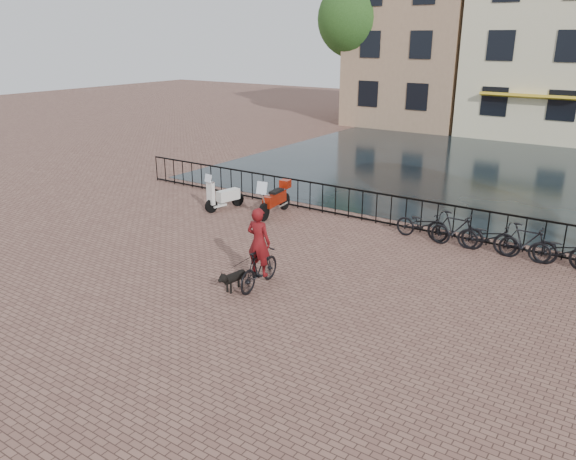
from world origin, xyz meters
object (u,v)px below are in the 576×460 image
Objects in this scene: dog at (235,280)px; motorcycle at (275,195)px; cyclist at (259,253)px; scooter at (224,190)px.

dog is 6.00m from motorcycle.
motorcycle is (-2.67, 5.35, 0.40)m from dog.
cyclist is 1.51× the size of scooter.
motorcycle is at bearing 25.32° from scooter.
motorcycle is (-3.04, 4.87, -0.20)m from cyclist.
scooter is at bearing -47.51° from cyclist.
motorcycle reaches higher than dog.
scooter is at bearing -173.07° from motorcycle.
scooter reaches higher than motorcycle.
dog is at bearing -35.98° from scooter.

